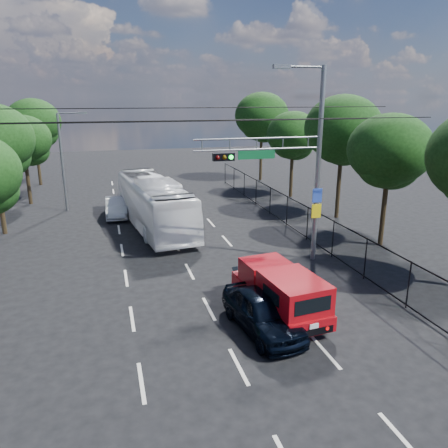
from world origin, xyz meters
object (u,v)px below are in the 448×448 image
object	(u,v)px
white_bus	(154,203)
white_van	(116,207)
navy_hatchback	(262,312)
signal_mast	(296,159)
red_pickup	(280,290)

from	to	relation	value
white_bus	white_van	bearing A→B (deg)	117.07
white_bus	navy_hatchback	bearing A→B (deg)	-88.20
signal_mast	navy_hatchback	xyz separation A→B (m)	(-3.82, -6.09, -4.52)
navy_hatchback	white_bus	world-z (taller)	white_bus
red_pickup	navy_hatchback	bearing A→B (deg)	-138.19
signal_mast	white_bus	xyz separation A→B (m)	(-6.01, 7.96, -3.66)
signal_mast	red_pickup	distance (m)	7.23
red_pickup	signal_mast	bearing A→B (deg)	61.73
signal_mast	navy_hatchback	bearing A→B (deg)	-122.06
signal_mast	red_pickup	bearing A→B (deg)	-118.27
signal_mast	white_van	bearing A→B (deg)	126.23
white_van	white_bus	bearing A→B (deg)	-54.56
signal_mast	white_van	size ratio (longest dim) A/B	2.34
white_van	navy_hatchback	bearing A→B (deg)	-74.30
red_pickup	white_van	bearing A→B (deg)	108.50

